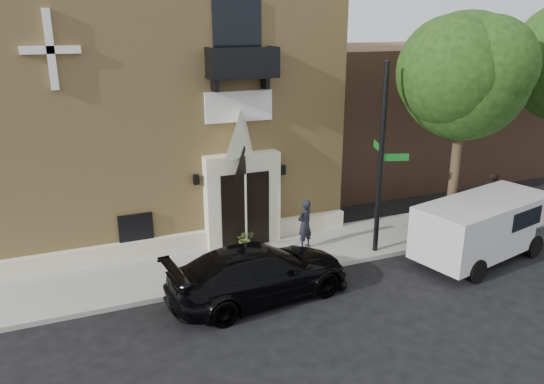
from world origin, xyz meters
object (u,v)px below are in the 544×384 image
Objects in this scene: fire_hydrant at (472,225)px; dumpster at (488,213)px; street_sign at (381,160)px; black_sedan at (260,273)px; cargo_van at (486,225)px; pedestrian_far at (491,194)px; pedestrian_near at (305,224)px.

fire_hydrant is 0.39× the size of dumpster.
street_sign is 4.80m from fire_hydrant.
fire_hydrant is at bearing -89.86° from black_sedan.
pedestrian_far is at bearing 30.66° from cargo_van.
pedestrian_near is (-6.07, 1.35, 0.46)m from fire_hydrant.
black_sedan is 6.51× the size of fire_hydrant.
pedestrian_near is (2.56, 2.36, 0.24)m from black_sedan.
dumpster is at bearing 117.53° from pedestrian_far.
pedestrian_near is at bearing 140.11° from cargo_van.
cargo_van is (7.89, -0.35, 0.37)m from black_sedan.
street_sign is 7.62× the size of fire_hydrant.
street_sign is (-3.19, 1.59, 2.15)m from cargo_van.
pedestrian_near is 8.30m from pedestrian_far.
black_sedan is at bearing -173.34° from fire_hydrant.
cargo_van reaches higher than pedestrian_far.
black_sedan reaches higher than dumpster.
pedestrian_far is at bearing -83.67° from black_sedan.
cargo_van reaches higher than fire_hydrant.
dumpster is at bearing 30.92° from cargo_van.
street_sign is at bearing 85.59° from pedestrian_far.
cargo_van is 2.25m from dumpster.
pedestrian_near is (-6.93, 1.17, 0.21)m from dumpster.
cargo_van reaches higher than dumpster.
black_sedan is 11.14m from pedestrian_far.
fire_hydrant is at bearing -158.64° from dumpster.
fire_hydrant is at bearing 144.34° from pedestrian_near.
street_sign reaches higher than fire_hydrant.
pedestrian_near is (-5.33, 2.71, -0.14)m from cargo_van.
dumpster is 1.23× the size of pedestrian_near.
pedestrian_near reaches higher than fire_hydrant.
cargo_van is 0.85× the size of street_sign.
pedestrian_near is at bearing 167.47° from fire_hydrant.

